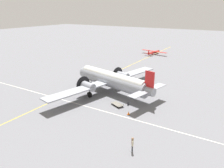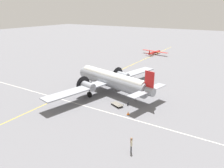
# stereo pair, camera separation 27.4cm
# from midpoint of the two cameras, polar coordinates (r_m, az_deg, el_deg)

# --- Properties ---
(ground_plane) EXTENTS (300.00, 300.00, 0.00)m
(ground_plane) POSITION_cam_midpoint_polar(r_m,az_deg,el_deg) (43.00, 0.18, -2.21)
(ground_plane) COLOR slate
(apron_line_eastwest) EXTENTS (120.00, 0.16, 0.01)m
(apron_line_eastwest) POSITION_cam_midpoint_polar(r_m,az_deg,el_deg) (46.71, -6.95, -0.60)
(apron_line_eastwest) COLOR gold
(apron_line_eastwest) RESTS_ON ground_plane
(apron_line_northsouth) EXTENTS (0.16, 120.00, 0.01)m
(apron_line_northsouth) POSITION_cam_midpoint_polar(r_m,az_deg,el_deg) (37.11, -6.18, -5.91)
(apron_line_northsouth) COLOR silver
(apron_line_northsouth) RESTS_ON ground_plane
(airliner_main) EXTENTS (27.64, 19.16, 6.03)m
(airliner_main) POSITION_cam_midpoint_polar(r_m,az_deg,el_deg) (42.43, -0.24, 1.21)
(airliner_main) COLOR #9399A3
(airliner_main) RESTS_ON ground_plane
(crew_foreground) EXTENTS (0.55, 0.40, 1.84)m
(crew_foreground) POSITION_cam_midpoint_polar(r_m,az_deg,el_deg) (25.83, 5.37, -15.12)
(crew_foreground) COLOR #2D2D33
(crew_foreground) RESTS_ON ground_plane
(suitcase_near_door) EXTENTS (0.37, 0.15, 0.55)m
(suitcase_near_door) POSITION_cam_midpoint_polar(r_m,az_deg,el_deg) (37.44, 4.40, -5.19)
(suitcase_near_door) COLOR #232328
(suitcase_near_door) RESTS_ON ground_plane
(baggage_cart) EXTENTS (1.96, 2.56, 0.56)m
(baggage_cart) POSITION_cam_midpoint_polar(r_m,az_deg,el_deg) (37.15, 1.55, -5.30)
(baggage_cart) COLOR #6B665B
(baggage_cart) RESTS_ON ground_plane
(light_aircraft_distant) EXTENTS (7.58, 10.07, 1.95)m
(light_aircraft_distant) POSITION_cam_midpoint_polar(r_m,az_deg,el_deg) (80.68, 11.18, 8.14)
(light_aircraft_distant) COLOR #B2231E
(light_aircraft_distant) RESTS_ON ground_plane
(traffic_cone) EXTENTS (0.39, 0.39, 0.51)m
(traffic_cone) POSITION_cam_midpoint_polar(r_m,az_deg,el_deg) (34.33, 4.48, -7.59)
(traffic_cone) COLOR orange
(traffic_cone) RESTS_ON ground_plane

